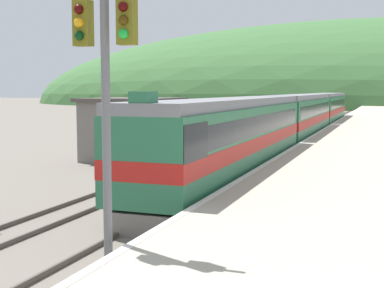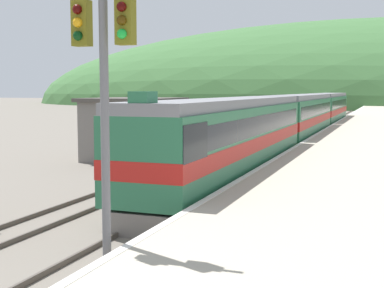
{
  "view_description": "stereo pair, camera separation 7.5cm",
  "coord_description": "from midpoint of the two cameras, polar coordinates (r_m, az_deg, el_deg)",
  "views": [
    {
      "loc": [
        7.1,
        -4.24,
        4.59
      ],
      "look_at": [
        -0.13,
        15.38,
        2.46
      ],
      "focal_mm": 50.0,
      "sensor_mm": 36.0,
      "label": 1
    },
    {
      "loc": [
        7.17,
        -4.21,
        4.59
      ],
      "look_at": [
        -0.13,
        15.38,
        2.46
      ],
      "focal_mm": 50.0,
      "sensor_mm": 36.0,
      "label": 2
    }
  ],
  "objects": [
    {
      "name": "platform",
      "position": [
        54.43,
        17.59,
        1.29
      ],
      "size": [
        6.08,
        140.0,
        1.14
      ],
      "color": "#B2A893",
      "rests_on": "ground"
    },
    {
      "name": "signal_mast_main",
      "position": [
        12.18,
        -9.44,
        7.55
      ],
      "size": [
        2.2,
        0.42,
        7.58
      ],
      "color": "slate",
      "rests_on": "ground"
    },
    {
      "name": "carriage_third",
      "position": [
        66.26,
        14.04,
        3.63
      ],
      "size": [
        3.0,
        19.38,
        4.18
      ],
      "color": "black",
      "rests_on": "ground"
    },
    {
      "name": "express_train_lead_car",
      "position": [
        25.62,
        3.96,
        0.64
      ],
      "size": [
        3.01,
        20.53,
        4.54
      ],
      "color": "black",
      "rests_on": "ground"
    },
    {
      "name": "distant_hills",
      "position": [
        171.09,
        17.85,
        3.99
      ],
      "size": [
        223.59,
        100.62,
        50.66
      ],
      "color": "#3D6B38",
      "rests_on": "ground"
    },
    {
      "name": "track_main",
      "position": [
        74.7,
        14.7,
        2.16
      ],
      "size": [
        1.52,
        180.0,
        0.16
      ],
      "color": "#4C443D",
      "rests_on": "ground"
    },
    {
      "name": "track_siding",
      "position": [
        75.19,
        11.64,
        2.25
      ],
      "size": [
        1.52,
        180.0,
        0.16
      ],
      "color": "#4C443D",
      "rests_on": "ground"
    },
    {
      "name": "station_shed",
      "position": [
        35.35,
        -6.39,
        1.66
      ],
      "size": [
        5.57,
        5.98,
        4.06
      ],
      "color": "slate",
      "rests_on": "ground"
    },
    {
      "name": "carriage_second",
      "position": [
        46.19,
        11.31,
        2.82
      ],
      "size": [
        3.0,
        19.38,
        4.18
      ],
      "color": "black",
      "rests_on": "ground"
    }
  ]
}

